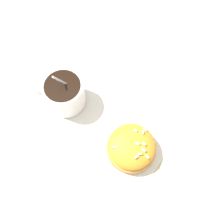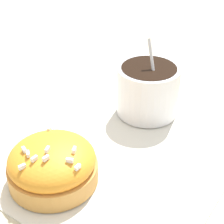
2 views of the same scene
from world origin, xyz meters
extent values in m
plane|color=#C6B793|center=(0.00, 0.00, 0.00)|extent=(3.00, 3.00, 0.00)
cube|color=white|center=(0.00, 0.00, 0.00)|extent=(0.31, 0.30, 0.00)
cylinder|color=white|center=(0.09, 0.01, 0.04)|extent=(0.08, 0.08, 0.07)
cylinder|color=black|center=(0.09, 0.01, 0.06)|extent=(0.07, 0.07, 0.01)
torus|color=white|center=(0.13, 0.04, 0.04)|extent=(0.04, 0.03, 0.04)
ellipsoid|color=silver|center=(0.10, 0.03, 0.01)|extent=(0.03, 0.03, 0.01)
cylinder|color=silver|center=(0.08, 0.00, 0.06)|extent=(0.03, 0.04, 0.09)
cylinder|color=#D19347|center=(-0.09, 0.01, 0.01)|extent=(0.10, 0.10, 0.02)
ellipsoid|color=orange|center=(-0.09, 0.01, 0.03)|extent=(0.09, 0.09, 0.04)
cube|color=white|center=(-0.09, -0.02, 0.05)|extent=(0.01, 0.01, 0.00)
cube|color=white|center=(-0.11, 0.02, 0.05)|extent=(0.01, 0.01, 0.00)
cube|color=white|center=(-0.06, 0.04, 0.05)|extent=(0.01, 0.01, 0.00)
cube|color=white|center=(-0.07, -0.01, 0.05)|extent=(0.01, 0.01, 0.00)
cube|color=white|center=(-0.11, 0.03, 0.05)|extent=(0.01, 0.01, 0.00)
cube|color=white|center=(-0.09, -0.03, 0.04)|extent=(0.01, 0.00, 0.00)
cube|color=white|center=(-0.09, 0.01, 0.05)|extent=(0.01, 0.01, 0.00)
cube|color=white|center=(-0.12, 0.01, 0.04)|extent=(0.01, 0.00, 0.00)
cube|color=white|center=(-0.11, 0.01, 0.05)|extent=(0.01, 0.00, 0.00)
cube|color=white|center=(-0.10, 0.00, 0.05)|extent=(0.01, 0.00, 0.00)
camera|label=1|loc=(-0.14, 0.14, 0.51)|focal=42.00mm
camera|label=2|loc=(-0.27, -0.22, 0.29)|focal=60.00mm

